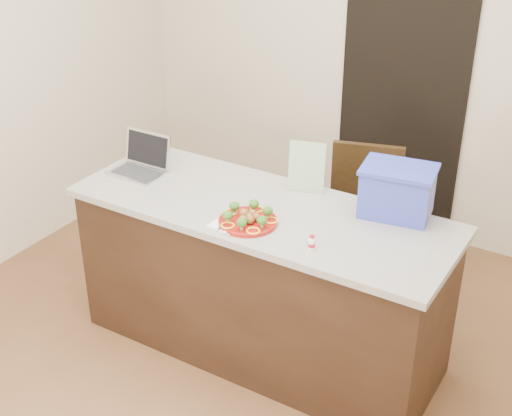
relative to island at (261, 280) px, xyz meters
The scene contains 16 objects.
ground 0.53m from the island, 90.00° to the right, with size 4.00×4.00×0.00m, color brown.
room_shell 1.18m from the island, 90.00° to the right, with size 4.00×4.00×4.00m.
doorway 1.81m from the island, 86.69° to the left, with size 0.90×0.02×2.00m, color black.
island is the anchor object (origin of this frame).
plate 0.51m from the island, 80.34° to the right, with size 0.30×0.30×0.02m.
meatballs 0.53m from the island, 78.45° to the right, with size 0.11×0.12×0.04m.
broccoli 0.55m from the island, 80.34° to the right, with size 0.25×0.25×0.04m.
pepper_rings 0.51m from the island, 80.34° to the right, with size 0.29×0.29×0.01m.
napkin 0.53m from the island, 100.75° to the right, with size 0.15×0.15×0.01m, color white.
fork 0.53m from the island, 105.56° to the right, with size 0.05×0.15×0.00m.
knife 0.54m from the island, 93.83° to the right, with size 0.05×0.20×0.01m.
yogurt_bottle 0.68m from the island, 29.61° to the right, with size 0.03×0.03×0.07m.
laptop 0.97m from the island, behind, with size 0.31×0.24×0.22m.
leaflet 0.67m from the island, 69.43° to the left, with size 0.20×0.00×0.28m, color silver.
blue_box 0.91m from the island, 24.91° to the left, with size 0.40×0.32×0.26m.
chair 0.84m from the island, 75.62° to the left, with size 0.54×0.55×0.98m.
Camera 1 is at (1.68, -2.57, 2.68)m, focal length 50.00 mm.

